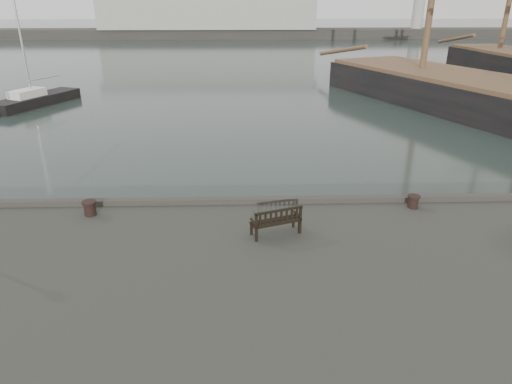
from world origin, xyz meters
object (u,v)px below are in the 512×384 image
bench (276,226)px  bollard_left (90,208)px  bollard_right (413,202)px  yacht_d (37,102)px

bench → bollard_left: (-5.81, 1.47, -0.03)m
bollard_left → bollard_right: (10.47, 0.25, -0.02)m
bench → bollard_right: size_ratio=3.63×
bollard_left → yacht_d: size_ratio=0.05×
bollard_left → bollard_right: bollard_left is taller
bollard_right → yacht_d: bearing=133.0°
bench → bollard_left: size_ratio=3.27×
bench → bollard_right: bench is taller
bollard_right → yacht_d: yacht_d is taller
bollard_left → bench: bearing=-14.2°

